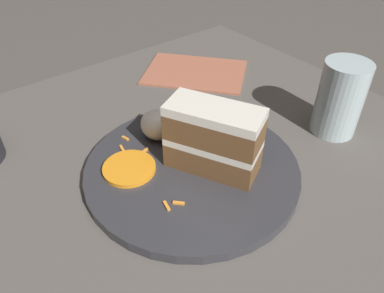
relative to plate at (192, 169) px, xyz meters
The scene contains 9 objects.
ground_plane 0.07m from the plate, ahead, with size 6.00×6.00×0.00m, color #4C4742.
dining_table 0.05m from the plate, ahead, with size 0.90×0.82×0.04m, color #56514C.
plate is the anchor object (origin of this frame).
cake_slice 0.06m from the plate, 48.56° to the left, with size 0.14×0.11×0.10m.
cream_dollop 0.09m from the plate, behind, with size 0.05×0.05×0.05m, color white.
orange_garnish 0.09m from the plate, 122.13° to the right, with size 0.07×0.07×0.01m, color orange.
carrot_shreds_scatter 0.05m from the plate, behind, with size 0.18×0.20×0.00m.
drinking_glass 0.26m from the plate, 76.33° to the left, with size 0.07×0.07×0.12m.
menu_card 0.31m from the plate, 140.42° to the left, with size 0.14×0.20×0.00m, color #B2664C.
Camera 1 is at (0.27, -0.25, 0.41)m, focal length 35.00 mm.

